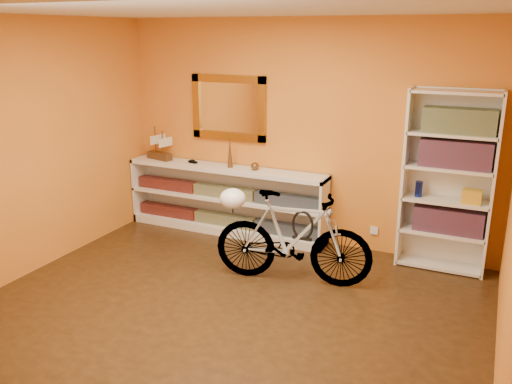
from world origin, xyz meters
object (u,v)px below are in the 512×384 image
at_px(bicycle, 293,238).
at_px(helmet, 233,198).
at_px(console_unit, 226,200).
at_px(bookcase, 447,182).

height_order(bicycle, helmet, bicycle).
xyz_separation_m(console_unit, bookcase, (2.58, 0.03, 0.52)).
height_order(bookcase, helmet, bookcase).
bearing_deg(bicycle, console_unit, 42.37).
xyz_separation_m(bookcase, bicycle, (-1.31, -0.99, -0.47)).
bearing_deg(bookcase, console_unit, -179.44).
relative_size(console_unit, bookcase, 1.37).
bearing_deg(console_unit, helmet, -58.55).
distance_m(console_unit, bicycle, 1.59).
height_order(console_unit, bicycle, bicycle).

